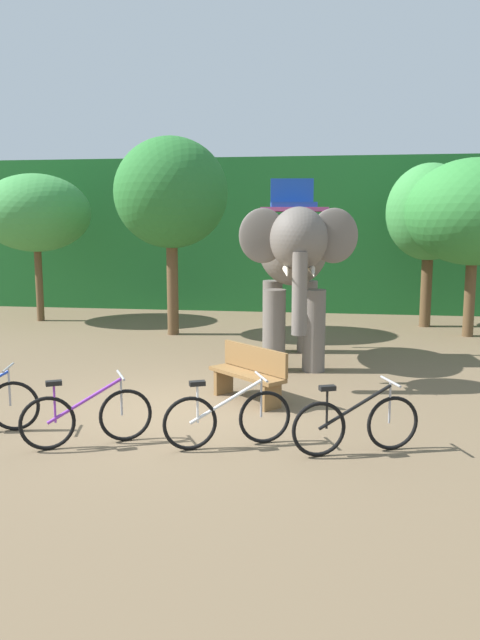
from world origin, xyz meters
The scene contains 11 objects.
ground_plane centered at (0.00, 0.00, 0.00)m, with size 80.00×80.00×0.00m, color brown.
foliage_hedge centered at (0.00, 13.87, 2.43)m, with size 36.00×6.00×4.85m, color #1E6028.
tree_far_right centered at (-6.08, 8.13, 3.11)m, with size 3.11×3.11×4.22m.
tree_center centered at (-1.69, 6.54, 3.57)m, with size 2.84×2.84×4.97m.
tree_far_left centered at (4.90, 8.75, 3.10)m, with size 2.33×2.33×4.43m.
tree_center_right centered at (5.78, 7.37, 3.10)m, with size 3.36×3.36×4.43m.
elephant centered at (1.58, 3.54, 2.20)m, with size 2.12×4.22×3.78m.
bike_purple centered at (-0.75, -1.58, 0.39)m, with size 1.53×0.88×0.92m.
bike_white centered at (1.07, -1.35, 0.39)m, with size 1.59×0.79×0.92m.
bike_black centered at (2.71, -1.34, 0.39)m, with size 1.60×0.76×0.92m.
wooden_bench centered at (1.07, 0.80, 0.48)m, with size 1.39×1.30×0.89m.
Camera 1 is at (2.40, -9.17, 2.93)m, focal length 35.66 mm.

